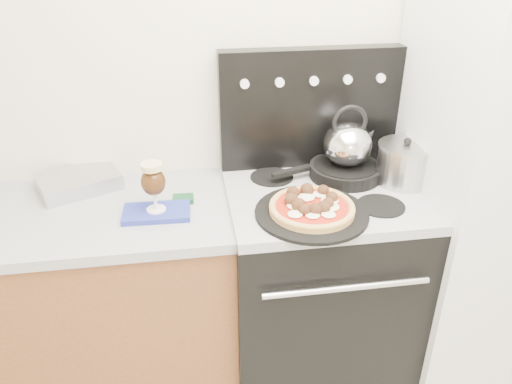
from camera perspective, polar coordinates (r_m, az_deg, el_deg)
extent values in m
cube|color=beige|center=(2.15, 3.76, 11.90)|extent=(3.50, 0.01, 2.50)
cube|color=brown|center=(2.29, -21.75, -12.51)|extent=(1.45, 0.60, 0.86)
cube|color=#A6A5AD|center=(2.04, -23.96, -2.79)|extent=(1.48, 0.63, 0.04)
cube|color=black|center=(2.25, 6.92, -10.74)|extent=(0.76, 0.65, 0.88)
cube|color=#ADADB2|center=(2.00, 7.67, -0.41)|extent=(0.76, 0.65, 0.04)
cube|color=black|center=(2.14, 6.13, 9.48)|extent=(0.76, 0.08, 0.50)
cube|color=silver|center=(2.25, 25.36, 1.74)|extent=(0.64, 0.68, 1.90)
cube|color=silver|center=(2.15, -19.61, 1.15)|extent=(0.37, 0.33, 0.06)
cube|color=#263196|center=(1.88, -11.29, -2.31)|extent=(0.25, 0.15, 0.02)
cylinder|color=black|center=(1.82, 6.37, -2.38)|extent=(0.45, 0.45, 0.01)
cylinder|color=black|center=(2.11, 10.16, 2.38)|extent=(0.38, 0.38, 0.05)
cylinder|color=#B2B2B2|center=(2.10, 16.57, 3.02)|extent=(0.26, 0.26, 0.16)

